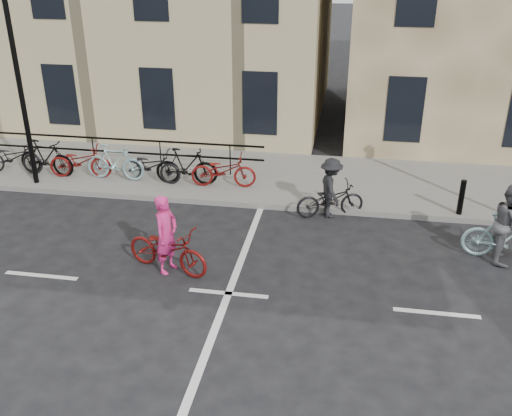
% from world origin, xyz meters
% --- Properties ---
extents(ground, '(120.00, 120.00, 0.00)m').
position_xyz_m(ground, '(0.00, 0.00, 0.00)').
color(ground, black).
rests_on(ground, ground).
extents(sidewalk, '(46.00, 4.00, 0.15)m').
position_xyz_m(sidewalk, '(-4.00, 6.00, 0.07)').
color(sidewalk, slate).
rests_on(sidewalk, ground).
extents(lamp_post, '(0.36, 0.36, 5.28)m').
position_xyz_m(lamp_post, '(-6.50, 4.40, 3.49)').
color(lamp_post, black).
rests_on(lamp_post, sidewalk).
extents(bollard_east, '(0.14, 0.14, 0.90)m').
position_xyz_m(bollard_east, '(5.00, 4.25, 0.60)').
color(bollard_east, black).
rests_on(bollard_east, sidewalk).
extents(parked_bikes, '(8.30, 1.23, 1.05)m').
position_xyz_m(parked_bikes, '(-4.35, 5.04, 0.64)').
color(parked_bikes, black).
rests_on(parked_bikes, sidewalk).
extents(cyclist_pink, '(2.03, 1.21, 1.71)m').
position_xyz_m(cyclist_pink, '(-1.44, 0.67, 0.59)').
color(cyclist_pink, maroon).
rests_on(cyclist_pink, ground).
extents(cyclist_grey, '(1.88, 0.94, 1.77)m').
position_xyz_m(cyclist_grey, '(5.65, 2.31, 0.71)').
color(cyclist_grey, '#91B9BE').
rests_on(cyclist_grey, ground).
extents(cyclist_dark, '(1.83, 1.14, 1.54)m').
position_xyz_m(cyclist_dark, '(1.79, 3.90, 0.61)').
color(cyclist_dark, black).
rests_on(cyclist_dark, ground).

